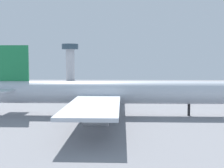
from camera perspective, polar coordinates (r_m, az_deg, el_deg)
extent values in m
plane|color=gray|center=(79.27, 0.00, -6.04)|extent=(275.50, 275.50, 0.00)
cylinder|color=silver|center=(78.35, 0.00, -1.62)|extent=(63.45, 5.93, 5.93)
cube|color=#1E7F47|center=(83.23, -18.70, 3.82)|extent=(8.88, 0.50, 9.49)
cube|color=silver|center=(79.67, -20.64, -1.18)|extent=(5.71, 8.90, 0.36)
cube|color=silver|center=(88.46, -18.27, -0.55)|extent=(5.71, 8.90, 0.36)
cube|color=silver|center=(61.93, -3.52, -4.15)|extent=(10.79, 30.30, 0.70)
cube|color=silver|center=(95.42, -1.53, -1.02)|extent=(10.79, 30.30, 0.70)
cylinder|color=gray|center=(66.57, -2.27, -4.92)|extent=(4.74, 2.49, 2.49)
cylinder|color=gray|center=(55.59, -3.15, -6.85)|extent=(4.74, 2.49, 2.49)
cylinder|color=gray|center=(91.03, -1.08, -2.31)|extent=(4.74, 2.49, 2.49)
cylinder|color=gray|center=(102.15, -0.73, -1.54)|extent=(4.74, 2.49, 2.49)
cylinder|color=black|center=(80.84, 14.59, -4.84)|extent=(0.70, 0.70, 3.18)
cylinder|color=black|center=(75.96, -2.49, -5.30)|extent=(0.70, 0.70, 3.18)
cylinder|color=black|center=(82.37, -2.13, -4.51)|extent=(0.70, 0.70, 3.18)
cube|color=silver|center=(112.04, -1.99, -2.17)|extent=(2.39, 1.82, 1.85)
cube|color=white|center=(113.89, -2.14, -2.24)|extent=(2.60, 2.73, 1.11)
cylinder|color=black|center=(111.99, -2.58, -2.65)|extent=(0.47, 0.93, 0.89)
cylinder|color=black|center=(112.35, -1.41, -2.62)|extent=(0.47, 0.93, 0.89)
cylinder|color=black|center=(114.23, -2.75, -2.50)|extent=(0.47, 0.93, 0.89)
cylinder|color=black|center=(114.59, -1.60, -2.48)|extent=(0.47, 0.93, 0.89)
cylinder|color=silver|center=(211.38, -8.05, 3.66)|extent=(6.09, 6.09, 22.11)
cylinder|color=#334756|center=(211.55, -8.09, 7.15)|extent=(11.57, 11.57, 3.68)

